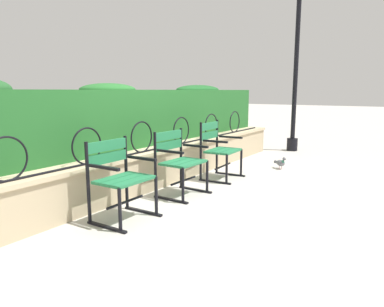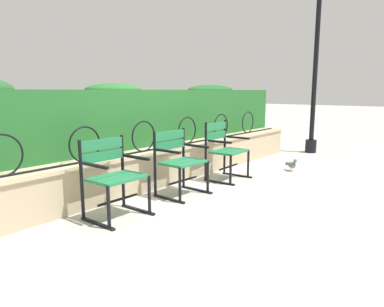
{
  "view_description": "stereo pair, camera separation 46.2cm",
  "coord_description": "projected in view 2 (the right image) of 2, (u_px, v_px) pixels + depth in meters",
  "views": [
    {
      "loc": [
        -3.82,
        -2.42,
        1.35
      ],
      "look_at": [
        0.0,
        0.06,
        0.55
      ],
      "focal_mm": 33.49,
      "sensor_mm": 36.0,
      "label": 1
    },
    {
      "loc": [
        -3.55,
        -2.8,
        1.35
      ],
      "look_at": [
        0.0,
        0.06,
        0.55
      ],
      "focal_mm": 33.49,
      "sensor_mm": 36.0,
      "label": 2
    }
  ],
  "objects": [
    {
      "name": "ground_plane",
      "position": [
        195.0,
        195.0,
        4.68
      ],
      "size": [
        60.0,
        60.0,
        0.0
      ],
      "primitive_type": "plane",
      "color": "#BCB7AD"
    },
    {
      "name": "stone_wall",
      "position": [
        154.0,
        167.0,
        5.1
      ],
      "size": [
        7.52,
        0.41,
        0.54
      ],
      "color": "tan",
      "rests_on": "ground"
    },
    {
      "name": "iron_arch_fence",
      "position": [
        146.0,
        138.0,
        4.81
      ],
      "size": [
        6.98,
        0.02,
        0.42
      ],
      "color": "black",
      "rests_on": "stone_wall"
    },
    {
      "name": "hedge_row",
      "position": [
        128.0,
        116.0,
        5.3
      ],
      "size": [
        7.37,
        0.7,
        0.96
      ],
      "color": "#236028",
      "rests_on": "stone_wall"
    },
    {
      "name": "park_chair_left",
      "position": [
        113.0,
        175.0,
        3.84
      ],
      "size": [
        0.6,
        0.52,
        0.85
      ],
      "color": "#237547",
      "rests_on": "ground"
    },
    {
      "name": "park_chair_centre",
      "position": [
        179.0,
        160.0,
        4.66
      ],
      "size": [
        0.6,
        0.54,
        0.85
      ],
      "color": "#237547",
      "rests_on": "ground"
    },
    {
      "name": "park_chair_right",
      "position": [
        225.0,
        149.0,
        5.48
      ],
      "size": [
        0.62,
        0.55,
        0.89
      ],
      "color": "#237547",
      "rests_on": "ground"
    },
    {
      "name": "pigeon_near_chairs",
      "position": [
        292.0,
        164.0,
        6.08
      ],
      "size": [
        0.21,
        0.26,
        0.22
      ],
      "color": "slate",
      "rests_on": "ground"
    },
    {
      "name": "lamppost",
      "position": [
        315.0,
        66.0,
        7.6
      ],
      "size": [
        0.28,
        0.28,
        3.6
      ],
      "color": "black",
      "rests_on": "ground"
    }
  ]
}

